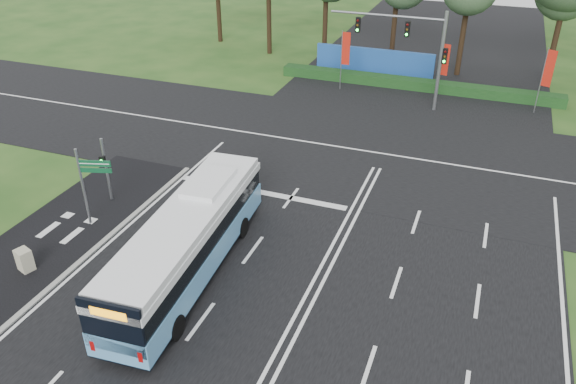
# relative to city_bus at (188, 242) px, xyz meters

# --- Properties ---
(ground) EXTENTS (120.00, 120.00, 0.00)m
(ground) POSITION_rel_city_bus_xyz_m (5.11, 2.48, -1.67)
(ground) COLOR #204717
(ground) RESTS_ON ground
(road_main) EXTENTS (20.00, 120.00, 0.04)m
(road_main) POSITION_rel_city_bus_xyz_m (5.11, 2.48, -1.65)
(road_main) COLOR black
(road_main) RESTS_ON ground
(road_cross) EXTENTS (120.00, 14.00, 0.05)m
(road_cross) POSITION_rel_city_bus_xyz_m (5.11, 14.48, -1.65)
(road_cross) COLOR black
(road_cross) RESTS_ON ground
(bike_path) EXTENTS (5.00, 18.00, 0.06)m
(bike_path) POSITION_rel_city_bus_xyz_m (-7.39, -0.52, -1.64)
(bike_path) COLOR black
(bike_path) RESTS_ON ground
(kerb_strip) EXTENTS (0.25, 18.00, 0.12)m
(kerb_strip) POSITION_rel_city_bus_xyz_m (-4.99, -0.52, -1.61)
(kerb_strip) COLOR gray
(kerb_strip) RESTS_ON ground
(city_bus) EXTENTS (3.24, 11.71, 3.32)m
(city_bus) POSITION_rel_city_bus_xyz_m (0.00, 0.00, 0.00)
(city_bus) COLOR #5899CE
(city_bus) RESTS_ON ground
(pedestrian_signal) EXTENTS (0.32, 0.42, 3.54)m
(pedestrian_signal) POSITION_rel_city_bus_xyz_m (-7.01, 3.99, 0.26)
(pedestrian_signal) COLOR gray
(pedestrian_signal) RESTS_ON ground
(street_sign) EXTENTS (1.54, 0.54, 4.09)m
(street_sign) POSITION_rel_city_bus_xyz_m (-6.23, 1.79, 0.90)
(street_sign) COLOR gray
(street_sign) RESTS_ON ground
(utility_cabinet) EXTENTS (0.78, 0.71, 1.07)m
(utility_cabinet) POSITION_rel_city_bus_xyz_m (-6.80, -2.32, -1.14)
(utility_cabinet) COLOR #B1AB8F
(utility_cabinet) RESTS_ON ground
(banner_flag_left) EXTENTS (0.69, 0.09, 4.65)m
(banner_flag_left) POSITION_rel_city_bus_xyz_m (-0.25, 24.79, 1.36)
(banner_flag_left) COLOR gray
(banner_flag_left) RESTS_ON ground
(banner_flag_mid) EXTENTS (0.63, 0.19, 4.30)m
(banner_flag_mid) POSITION_rel_city_bus_xyz_m (7.13, 25.36, 1.14)
(banner_flag_mid) COLOR gray
(banner_flag_mid) RESTS_ON ground
(banner_flag_right) EXTENTS (0.66, 0.29, 4.72)m
(banner_flag_right) POSITION_rel_city_bus_xyz_m (14.12, 24.77, 1.40)
(banner_flag_right) COLOR gray
(banner_flag_right) RESTS_ON ground
(traffic_light_gantry) EXTENTS (8.41, 0.28, 7.00)m
(traffic_light_gantry) POSITION_rel_city_bus_xyz_m (5.31, 22.98, 2.99)
(traffic_light_gantry) COLOR gray
(traffic_light_gantry) RESTS_ON ground
(hedge) EXTENTS (22.00, 1.20, 0.80)m
(hedge) POSITION_rel_city_bus_xyz_m (5.11, 26.98, -1.27)
(hedge) COLOR #123413
(hedge) RESTS_ON ground
(blue_hoarding) EXTENTS (10.00, 0.30, 2.20)m
(blue_hoarding) POSITION_rel_city_bus_xyz_m (1.11, 29.48, -0.57)
(blue_hoarding) COLOR #1C4B99
(blue_hoarding) RESTS_ON ground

